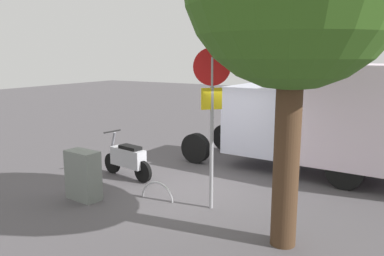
% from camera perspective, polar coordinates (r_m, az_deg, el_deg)
% --- Properties ---
extents(ground_plane, '(60.00, 60.00, 0.00)m').
position_cam_1_polar(ground_plane, '(9.68, 1.94, -8.74)').
color(ground_plane, '#4F4B4E').
extents(box_truck_near, '(7.15, 2.51, 2.99)m').
position_cam_1_polar(box_truck_near, '(10.92, 20.36, 1.67)').
color(box_truck_near, black).
rests_on(box_truck_near, ground).
extents(motorcycle, '(1.80, 0.64, 1.20)m').
position_cam_1_polar(motorcycle, '(10.41, -9.45, -4.48)').
color(motorcycle, black).
rests_on(motorcycle, ground).
extents(stop_sign, '(0.71, 0.33, 3.37)m').
position_cam_1_polar(stop_sign, '(7.89, 2.93, 3.61)').
color(stop_sign, '#9E9EA3').
rests_on(stop_sign, ground).
extents(utility_cabinet, '(0.82, 0.49, 1.12)m').
position_cam_1_polar(utility_cabinet, '(9.10, -15.72, -6.71)').
color(utility_cabinet, slate).
rests_on(utility_cabinet, ground).
extents(bike_rack_hoop, '(0.85, 0.08, 0.85)m').
position_cam_1_polar(bike_rack_hoop, '(8.96, -5.12, -10.41)').
color(bike_rack_hoop, '#B7B7BC').
rests_on(bike_rack_hoop, ground).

